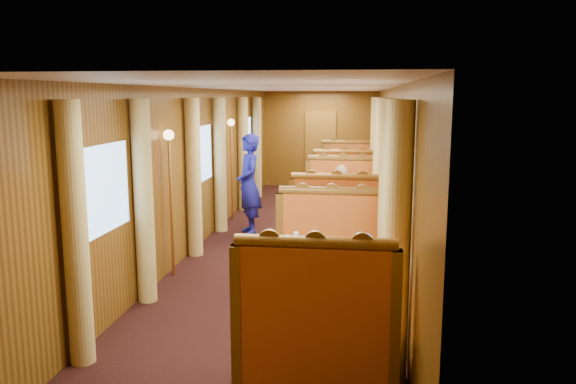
% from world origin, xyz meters
% --- Properties ---
extents(floor, '(3.00, 12.00, 0.01)m').
position_xyz_m(floor, '(0.00, 0.00, 0.00)').
color(floor, black).
rests_on(floor, ground).
extents(ceiling, '(3.00, 12.00, 0.01)m').
position_xyz_m(ceiling, '(0.00, 0.00, 2.50)').
color(ceiling, silver).
rests_on(ceiling, wall_left).
extents(wall_far, '(3.00, 0.01, 2.50)m').
position_xyz_m(wall_far, '(0.00, 6.00, 1.25)').
color(wall_far, brown).
rests_on(wall_far, floor).
extents(wall_near, '(3.00, 0.01, 2.50)m').
position_xyz_m(wall_near, '(0.00, -6.00, 1.25)').
color(wall_near, brown).
rests_on(wall_near, floor).
extents(wall_left, '(0.01, 12.00, 2.50)m').
position_xyz_m(wall_left, '(-1.50, 0.00, 1.25)').
color(wall_left, brown).
rests_on(wall_left, floor).
extents(wall_right, '(0.01, 12.00, 2.50)m').
position_xyz_m(wall_right, '(1.50, 0.00, 1.25)').
color(wall_right, brown).
rests_on(wall_right, floor).
extents(doorway_far, '(0.80, 0.04, 2.00)m').
position_xyz_m(doorway_far, '(0.00, 5.97, 1.00)').
color(doorway_far, brown).
rests_on(doorway_far, floor).
extents(table_near, '(1.05, 0.72, 0.75)m').
position_xyz_m(table_near, '(0.75, -3.50, 0.38)').
color(table_near, white).
rests_on(table_near, floor).
extents(banquette_near_fwd, '(1.30, 0.55, 1.34)m').
position_xyz_m(banquette_near_fwd, '(0.75, -4.51, 0.42)').
color(banquette_near_fwd, '#B43614').
rests_on(banquette_near_fwd, floor).
extents(banquette_near_aft, '(1.30, 0.55, 1.34)m').
position_xyz_m(banquette_near_aft, '(0.75, -2.49, 0.42)').
color(banquette_near_aft, '#B43614').
rests_on(banquette_near_aft, floor).
extents(table_mid, '(1.05, 0.72, 0.75)m').
position_xyz_m(table_mid, '(0.75, 0.00, 0.38)').
color(table_mid, white).
rests_on(table_mid, floor).
extents(banquette_mid_fwd, '(1.30, 0.55, 1.34)m').
position_xyz_m(banquette_mid_fwd, '(0.75, -1.01, 0.42)').
color(banquette_mid_fwd, '#B43614').
rests_on(banquette_mid_fwd, floor).
extents(banquette_mid_aft, '(1.30, 0.55, 1.34)m').
position_xyz_m(banquette_mid_aft, '(0.75, 1.01, 0.42)').
color(banquette_mid_aft, '#B43614').
rests_on(banquette_mid_aft, floor).
extents(table_far, '(1.05, 0.72, 0.75)m').
position_xyz_m(table_far, '(0.75, 3.50, 0.38)').
color(table_far, white).
rests_on(table_far, floor).
extents(banquette_far_fwd, '(1.30, 0.55, 1.34)m').
position_xyz_m(banquette_far_fwd, '(0.75, 2.49, 0.42)').
color(banquette_far_fwd, '#B43614').
rests_on(banquette_far_fwd, floor).
extents(banquette_far_aft, '(1.30, 0.55, 1.34)m').
position_xyz_m(banquette_far_aft, '(0.75, 4.51, 0.42)').
color(banquette_far_aft, '#B43614').
rests_on(banquette_far_aft, floor).
extents(tea_tray, '(0.42, 0.38, 0.01)m').
position_xyz_m(tea_tray, '(0.61, -3.54, 0.76)').
color(tea_tray, silver).
rests_on(tea_tray, table_near).
extents(teapot_left, '(0.18, 0.15, 0.12)m').
position_xyz_m(teapot_left, '(0.58, -3.60, 0.81)').
color(teapot_left, silver).
rests_on(teapot_left, tea_tray).
extents(teapot_right, '(0.18, 0.15, 0.13)m').
position_xyz_m(teapot_right, '(0.76, -3.61, 0.81)').
color(teapot_right, silver).
rests_on(teapot_right, tea_tray).
extents(teapot_back, '(0.18, 0.16, 0.12)m').
position_xyz_m(teapot_back, '(0.64, -3.48, 0.81)').
color(teapot_back, silver).
rests_on(teapot_back, tea_tray).
extents(fruit_plate, '(0.22, 0.22, 0.05)m').
position_xyz_m(fruit_plate, '(1.03, -3.59, 0.77)').
color(fruit_plate, white).
rests_on(fruit_plate, table_near).
extents(cup_inboard, '(0.08, 0.08, 0.26)m').
position_xyz_m(cup_inboard, '(0.37, -3.38, 0.86)').
color(cup_inboard, white).
rests_on(cup_inboard, table_near).
extents(cup_outboard, '(0.08, 0.08, 0.26)m').
position_xyz_m(cup_outboard, '(0.44, -3.25, 0.86)').
color(cup_outboard, white).
rests_on(cup_outboard, table_near).
extents(rose_vase_mid, '(0.06, 0.06, 0.36)m').
position_xyz_m(rose_vase_mid, '(0.74, 0.03, 0.93)').
color(rose_vase_mid, silver).
rests_on(rose_vase_mid, table_mid).
extents(rose_vase_far, '(0.06, 0.06, 0.36)m').
position_xyz_m(rose_vase_far, '(0.72, 3.52, 0.93)').
color(rose_vase_far, silver).
rests_on(rose_vase_far, table_far).
extents(window_left_near, '(0.01, 1.20, 0.90)m').
position_xyz_m(window_left_near, '(-1.49, -3.50, 1.45)').
color(window_left_near, '#7FADE5').
rests_on(window_left_near, wall_left).
extents(curtain_left_near_a, '(0.22, 0.22, 2.35)m').
position_xyz_m(curtain_left_near_a, '(-1.38, -4.28, 1.18)').
color(curtain_left_near_a, tan).
rests_on(curtain_left_near_a, floor).
extents(curtain_left_near_b, '(0.22, 0.22, 2.35)m').
position_xyz_m(curtain_left_near_b, '(-1.38, -2.72, 1.18)').
color(curtain_left_near_b, tan).
rests_on(curtain_left_near_b, floor).
extents(window_right_near, '(0.01, 1.20, 0.90)m').
position_xyz_m(window_right_near, '(1.49, -3.50, 1.45)').
color(window_right_near, '#7FADE5').
rests_on(window_right_near, wall_right).
extents(curtain_right_near_a, '(0.22, 0.22, 2.35)m').
position_xyz_m(curtain_right_near_a, '(1.38, -4.28, 1.18)').
color(curtain_right_near_a, tan).
rests_on(curtain_right_near_a, floor).
extents(curtain_right_near_b, '(0.22, 0.22, 2.35)m').
position_xyz_m(curtain_right_near_b, '(1.38, -2.72, 1.18)').
color(curtain_right_near_b, tan).
rests_on(curtain_right_near_b, floor).
extents(window_left_mid, '(0.01, 1.20, 0.90)m').
position_xyz_m(window_left_mid, '(-1.49, 0.00, 1.45)').
color(window_left_mid, '#7FADE5').
rests_on(window_left_mid, wall_left).
extents(curtain_left_mid_a, '(0.22, 0.22, 2.35)m').
position_xyz_m(curtain_left_mid_a, '(-1.38, -0.78, 1.18)').
color(curtain_left_mid_a, tan).
rests_on(curtain_left_mid_a, floor).
extents(curtain_left_mid_b, '(0.22, 0.22, 2.35)m').
position_xyz_m(curtain_left_mid_b, '(-1.38, 0.78, 1.18)').
color(curtain_left_mid_b, tan).
rests_on(curtain_left_mid_b, floor).
extents(window_right_mid, '(0.01, 1.20, 0.90)m').
position_xyz_m(window_right_mid, '(1.49, 0.00, 1.45)').
color(window_right_mid, '#7FADE5').
rests_on(window_right_mid, wall_right).
extents(curtain_right_mid_a, '(0.22, 0.22, 2.35)m').
position_xyz_m(curtain_right_mid_a, '(1.38, -0.78, 1.18)').
color(curtain_right_mid_a, tan).
rests_on(curtain_right_mid_a, floor).
extents(curtain_right_mid_b, '(0.22, 0.22, 2.35)m').
position_xyz_m(curtain_right_mid_b, '(1.38, 0.78, 1.18)').
color(curtain_right_mid_b, tan).
rests_on(curtain_right_mid_b, floor).
extents(window_left_far, '(0.01, 1.20, 0.90)m').
position_xyz_m(window_left_far, '(-1.49, 3.50, 1.45)').
color(window_left_far, '#7FADE5').
rests_on(window_left_far, wall_left).
extents(curtain_left_far_a, '(0.22, 0.22, 2.35)m').
position_xyz_m(curtain_left_far_a, '(-1.38, 2.72, 1.18)').
color(curtain_left_far_a, tan).
rests_on(curtain_left_far_a, floor).
extents(curtain_left_far_b, '(0.22, 0.22, 2.35)m').
position_xyz_m(curtain_left_far_b, '(-1.38, 4.28, 1.18)').
color(curtain_left_far_b, tan).
rests_on(curtain_left_far_b, floor).
extents(window_right_far, '(0.01, 1.20, 0.90)m').
position_xyz_m(window_right_far, '(1.49, 3.50, 1.45)').
color(window_right_far, '#7FADE5').
rests_on(window_right_far, wall_right).
extents(curtain_right_far_a, '(0.22, 0.22, 2.35)m').
position_xyz_m(curtain_right_far_a, '(1.38, 2.72, 1.18)').
color(curtain_right_far_a, tan).
rests_on(curtain_right_far_a, floor).
extents(curtain_right_far_b, '(0.22, 0.22, 2.35)m').
position_xyz_m(curtain_right_far_b, '(1.38, 4.28, 1.18)').
color(curtain_right_far_b, tan).
rests_on(curtain_right_far_b, floor).
extents(sconce_left_fore, '(0.14, 0.14, 1.95)m').
position_xyz_m(sconce_left_fore, '(-1.40, -1.75, 1.38)').
color(sconce_left_fore, '#BF8C3F').
rests_on(sconce_left_fore, floor).
extents(sconce_right_fore, '(0.14, 0.14, 1.95)m').
position_xyz_m(sconce_right_fore, '(1.40, -1.75, 1.38)').
color(sconce_right_fore, '#BF8C3F').
rests_on(sconce_right_fore, floor).
extents(sconce_left_aft, '(0.14, 0.14, 1.95)m').
position_xyz_m(sconce_left_aft, '(-1.40, 1.75, 1.38)').
color(sconce_left_aft, '#BF8C3F').
rests_on(sconce_left_aft, floor).
extents(sconce_right_aft, '(0.14, 0.14, 1.95)m').
position_xyz_m(sconce_right_aft, '(1.40, 1.75, 1.38)').
color(sconce_right_aft, '#BF8C3F').
rests_on(sconce_right_aft, floor).
extents(steward, '(0.64, 0.75, 1.74)m').
position_xyz_m(steward, '(-0.84, 0.64, 0.87)').
color(steward, navy).
rests_on(steward, floor).
extents(passenger, '(0.40, 0.44, 0.76)m').
position_xyz_m(passenger, '(0.75, 0.81, 0.74)').
color(passenger, beige).
rests_on(passenger, banquette_mid_aft).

